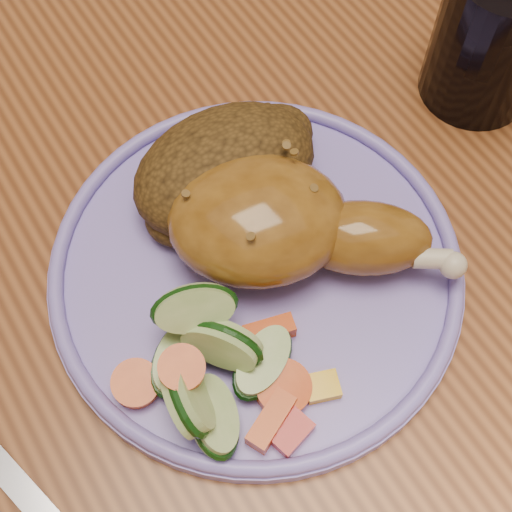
% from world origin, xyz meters
% --- Properties ---
extents(ground, '(4.00, 4.00, 0.00)m').
position_xyz_m(ground, '(0.00, 0.00, 0.00)').
color(ground, brown).
rests_on(ground, ground).
extents(dining_table, '(0.90, 1.40, 0.75)m').
position_xyz_m(dining_table, '(0.00, 0.00, 0.67)').
color(dining_table, brown).
rests_on(dining_table, ground).
extents(plate, '(0.27, 0.27, 0.01)m').
position_xyz_m(plate, '(-0.06, -0.07, 0.76)').
color(plate, '#8371D4').
rests_on(plate, dining_table).
extents(plate_rim, '(0.27, 0.27, 0.01)m').
position_xyz_m(plate_rim, '(-0.06, -0.07, 0.77)').
color(plate_rim, '#8371D4').
rests_on(plate_rim, plate).
extents(chicken_leg, '(0.17, 0.16, 0.06)m').
position_xyz_m(chicken_leg, '(-0.03, -0.07, 0.79)').
color(chicken_leg, brown).
rests_on(chicken_leg, plate).
extents(rice_pilaf, '(0.14, 0.09, 0.06)m').
position_xyz_m(rice_pilaf, '(-0.04, -0.01, 0.78)').
color(rice_pilaf, '#4B3212').
rests_on(rice_pilaf, plate).
extents(vegetable_pile, '(0.12, 0.13, 0.06)m').
position_xyz_m(vegetable_pile, '(-0.12, -0.12, 0.78)').
color(vegetable_pile, '#A50A05').
rests_on(vegetable_pile, plate).
extents(drinking_glass, '(0.08, 0.08, 0.11)m').
position_xyz_m(drinking_glass, '(0.17, -0.02, 0.80)').
color(drinking_glass, black).
rests_on(drinking_glass, dining_table).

